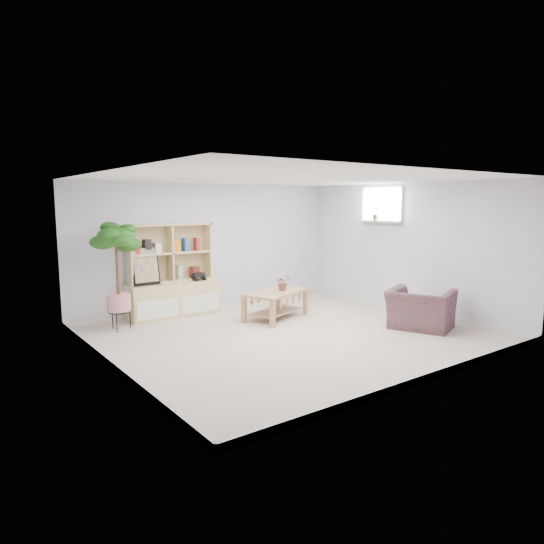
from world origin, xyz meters
TOP-DOWN VIEW (x-y plane):
  - floor at (0.00, 0.00)m, footprint 5.50×5.00m
  - ceiling at (0.00, 0.00)m, footprint 5.50×5.00m
  - walls at (0.00, 0.00)m, footprint 5.51×5.01m
  - baseboard at (0.00, 0.00)m, footprint 5.50×5.00m
  - window at (2.73, 0.60)m, footprint 0.10×0.98m
  - window_sill at (2.67, 0.60)m, footprint 0.14×1.00m
  - storage_unit at (-0.90, 2.24)m, footprint 1.67×0.56m
  - poster at (-1.42, 2.22)m, footprint 0.48×0.12m
  - toy_truck at (-0.44, 2.15)m, footprint 0.31×0.23m
  - coffee_table at (0.48, 1.00)m, footprint 1.35×1.04m
  - table_plant at (0.64, 1.00)m, footprint 0.26×0.22m
  - floor_tree at (-2.02, 1.85)m, footprint 0.70×0.70m
  - armchair at (1.96, -0.95)m, footprint 1.18×1.25m
  - sill_plant at (2.67, 0.70)m, footprint 0.15×0.13m

SIDE VIEW (x-z plane):
  - floor at x=0.00m, z-range -0.01..0.01m
  - baseboard at x=0.00m, z-range 0.00..0.10m
  - coffee_table at x=0.48m, z-range 0.00..0.49m
  - armchair at x=1.96m, z-range 0.00..0.73m
  - table_plant at x=0.64m, z-range 0.49..0.77m
  - toy_truck at x=-0.44m, z-range 0.62..0.78m
  - storage_unit at x=-0.90m, z-range 0.00..1.67m
  - floor_tree at x=-2.02m, z-range 0.00..1.74m
  - poster at x=-1.42m, z-range 0.62..1.29m
  - walls at x=0.00m, z-range 0.00..2.40m
  - window_sill at x=2.67m, z-range 1.66..1.70m
  - sill_plant at x=2.67m, z-range 1.70..1.96m
  - window at x=2.73m, z-range 1.66..2.34m
  - ceiling at x=0.00m, z-range 2.40..2.40m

